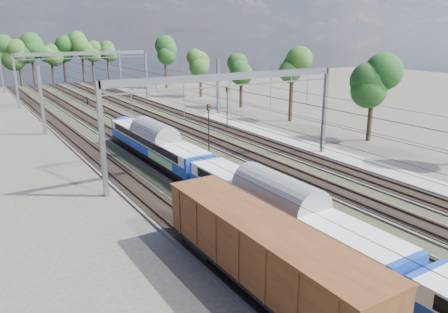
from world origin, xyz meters
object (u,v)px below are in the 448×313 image
worker (87,101)px  signal_near (209,123)px  signal_far (227,103)px  emu_train (283,204)px  freight_boxcar (263,252)px

worker → signal_near: bearing=166.8°
signal_far → emu_train: bearing=-102.4°
worker → signal_near: size_ratio=0.30×
freight_boxcar → worker: size_ratio=8.98×
emu_train → signal_far: bearing=64.1°
emu_train → freight_boxcar: size_ratio=4.01×
emu_train → worker: size_ratio=36.03×
freight_boxcar → emu_train: bearing=41.7°
worker → signal_far: signal_far is taller
freight_boxcar → signal_far: (18.09, 31.96, 1.36)m
freight_boxcar → signal_near: signal_near is taller
emu_train → signal_near: bearing=73.1°
emu_train → freight_boxcar: 6.03m
emu_train → freight_boxcar: (-4.50, -4.01, -0.08)m
worker → signal_near: signal_near is taller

